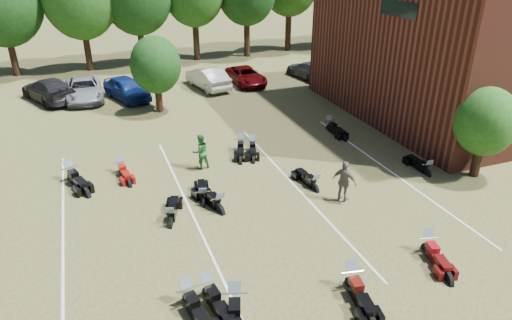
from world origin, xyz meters
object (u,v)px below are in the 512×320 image
motorcycle_3 (209,298)px  car_4 (127,88)px  person_green (201,152)px  person_grey (344,182)px

motorcycle_3 → car_4: bearing=82.1°
car_4 → motorcycle_3: 21.43m
car_4 → person_green: bearing=-100.5°
car_4 → person_green: 12.65m
person_grey → motorcycle_3: bearing=83.0°
car_4 → person_grey: size_ratio=2.46×
person_green → car_4: bearing=-89.1°
person_green → person_grey: 7.20m
person_green → motorcycle_3: (-2.11, -8.95, -0.90)m
person_green → person_grey: bearing=124.7°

